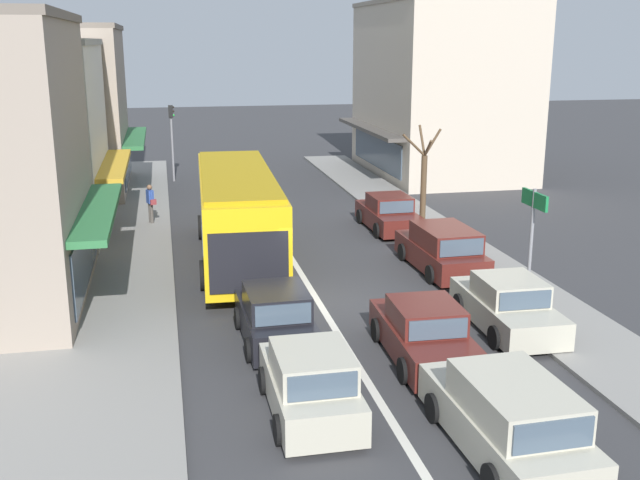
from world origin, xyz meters
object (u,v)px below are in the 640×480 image
wagon_adjacent_lane_lead (508,418)px  traffic_light_downstreet (172,130)px  pedestrian_with_handbag_near (150,201)px  sedan_queue_gap_filler (424,334)px  parked_sedan_kerb_front (507,306)px  directional_road_sign (533,221)px  hatchback_behind_bus_near (311,384)px  hatchback_adjacent_lane_trail (275,317)px  parked_wagon_kerb_second (442,250)px  city_bus (237,210)px  street_tree_right (423,184)px  parked_sedan_kerb_third (389,214)px

wagon_adjacent_lane_lead → traffic_light_downstreet: 30.86m
pedestrian_with_handbag_near → sedan_queue_gap_filler: bearing=-66.6°
parked_sedan_kerb_front → directional_road_sign: (1.19, 1.18, 2.01)m
sedan_queue_gap_filler → pedestrian_with_handbag_near: size_ratio=2.61×
wagon_adjacent_lane_lead → directional_road_sign: size_ratio=1.26×
hatchback_behind_bus_near → pedestrian_with_handbag_near: (-3.39, 17.62, 0.36)m
sedan_queue_gap_filler → traffic_light_downstreet: bearing=102.1°
hatchback_adjacent_lane_trail → traffic_light_downstreet: size_ratio=0.89×
traffic_light_downstreet → pedestrian_with_handbag_near: traffic_light_downstreet is taller
wagon_adjacent_lane_lead → sedan_queue_gap_filler: size_ratio=1.07×
hatchback_behind_bus_near → parked_sedan_kerb_front: (6.14, 3.67, -0.05)m
wagon_adjacent_lane_lead → hatchback_behind_bus_near: bearing=146.1°
hatchback_adjacent_lane_trail → parked_wagon_kerb_second: bearing=38.1°
city_bus → street_tree_right: 8.26m
sedan_queue_gap_filler → pedestrian_with_handbag_near: pedestrian_with_handbag_near is taller
wagon_adjacent_lane_lead → hatchback_adjacent_lane_trail: wagon_adjacent_lane_lead is taller
parked_sedan_kerb_front → parked_sedan_kerb_third: size_ratio=1.00×
traffic_light_downstreet → street_tree_right: bearing=-54.7°
directional_road_sign → hatchback_behind_bus_near: bearing=-146.6°
city_bus → hatchback_behind_bus_near: city_bus is taller
wagon_adjacent_lane_lead → street_tree_right: street_tree_right is taller
parked_sedan_kerb_front → street_tree_right: bearing=82.9°
traffic_light_downstreet → street_tree_right: size_ratio=0.98×
parked_wagon_kerb_second → traffic_light_downstreet: (-8.57, 18.98, 2.11)m
parked_sedan_kerb_third → street_tree_right: size_ratio=0.98×
wagon_adjacent_lane_lead → traffic_light_downstreet: (-5.57, 30.28, 2.11)m
city_bus → traffic_light_downstreet: bearing=96.6°
sedan_queue_gap_filler → pedestrian_with_handbag_near: bearing=113.4°
hatchback_behind_bus_near → hatchback_adjacent_lane_trail: bearing=92.0°
parked_sedan_kerb_third → pedestrian_with_handbag_near: pedestrian_with_handbag_near is taller
hatchback_adjacent_lane_trail → directional_road_sign: size_ratio=1.04×
hatchback_adjacent_lane_trail → pedestrian_with_handbag_near: bearing=103.4°
parked_sedan_kerb_front → directional_road_sign: size_ratio=1.18×
hatchback_behind_bus_near → parked_wagon_kerb_second: 11.05m
city_bus → parked_sedan_kerb_front: city_bus is taller
hatchback_behind_bus_near → wagon_adjacent_lane_lead: wagon_adjacent_lane_lead is taller
hatchback_adjacent_lane_trail → parked_sedan_kerb_front: size_ratio=0.88×
parked_wagon_kerb_second → street_tree_right: (1.14, 5.26, 1.25)m
sedan_queue_gap_filler → directional_road_sign: directional_road_sign is taller
traffic_light_downstreet → directional_road_sign: (9.57, -23.20, -0.18)m
parked_wagon_kerb_second → pedestrian_with_handbag_near: 12.95m
wagon_adjacent_lane_lead → parked_sedan_kerb_front: size_ratio=1.07×
street_tree_right → parked_wagon_kerb_second: bearing=-102.2°
parked_sedan_kerb_third → city_bus: bearing=-152.9°
city_bus → parked_sedan_kerb_third: size_ratio=2.59×
parked_wagon_kerb_second → directional_road_sign: (1.01, -4.22, 1.93)m
sedan_queue_gap_filler → street_tree_right: (4.20, 12.07, 1.34)m
wagon_adjacent_lane_lead → parked_wagon_kerb_second: size_ratio=1.00×
wagon_adjacent_lane_lead → pedestrian_with_handbag_near: size_ratio=2.79×
hatchback_behind_bus_near → wagon_adjacent_lane_lead: size_ratio=0.82×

